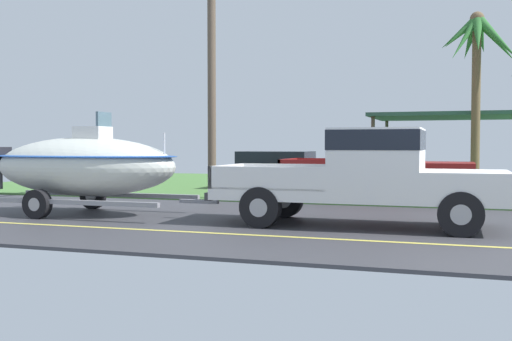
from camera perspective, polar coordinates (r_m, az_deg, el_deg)
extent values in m
cube|color=#38383D|center=(12.16, 18.30, -5.48)|extent=(36.00, 8.00, 0.06)
cube|color=#477538|center=(23.11, 18.38, -1.71)|extent=(36.00, 14.00, 0.11)
cube|color=#DBCC4C|center=(10.37, 18.27, -6.64)|extent=(34.20, 0.12, 0.01)
cube|color=silver|center=(12.31, 9.50, -2.20)|extent=(5.64, 1.98, 0.22)
cube|color=silver|center=(12.14, 19.02, -0.94)|extent=(1.58, 1.98, 0.38)
cube|color=silver|center=(12.22, 11.35, 1.08)|extent=(1.69, 1.98, 1.20)
cube|color=black|center=(12.22, 11.37, 2.80)|extent=(1.71, 2.00, 0.38)
cube|color=#9D9D9D|center=(12.66, 2.17, -1.45)|extent=(2.37, 1.98, 0.04)
cube|color=silver|center=(13.56, 3.30, -0.33)|extent=(2.37, 0.08, 0.45)
cube|color=silver|center=(11.74, 0.87, -0.75)|extent=(2.37, 0.08, 0.45)
cube|color=silver|center=(13.01, -2.67, -0.44)|extent=(0.08, 1.98, 0.45)
cube|color=#333338|center=(13.08, -3.08, -2.16)|extent=(0.12, 1.78, 0.16)
sphere|color=#B2B2B7|center=(13.12, -3.57, -1.93)|extent=(0.10, 0.10, 0.10)
cylinder|color=black|center=(13.06, 18.60, -3.04)|extent=(0.80, 0.28, 0.80)
cylinder|color=#9E9EA3|center=(13.06, 18.60, -3.04)|extent=(0.36, 0.29, 0.36)
cylinder|color=black|center=(11.31, 18.62, -3.87)|extent=(0.80, 0.28, 0.80)
cylinder|color=#9E9EA3|center=(11.31, 18.62, -3.87)|extent=(0.36, 0.29, 0.36)
cylinder|color=black|center=(13.56, 2.73, -2.72)|extent=(0.80, 0.28, 0.80)
cylinder|color=#9E9EA3|center=(13.56, 2.73, -2.72)|extent=(0.36, 0.29, 0.36)
cylinder|color=black|center=(11.89, 0.43, -3.44)|extent=(0.80, 0.28, 0.80)
cylinder|color=#9E9EA3|center=(11.89, 0.43, -3.44)|extent=(0.36, 0.29, 0.36)
cube|color=gray|center=(13.31, -5.36, -2.91)|extent=(0.90, 0.10, 0.08)
cube|color=gray|center=(15.56, -13.63, -2.19)|extent=(4.88, 0.12, 0.10)
cube|color=gray|center=(13.89, -18.05, -2.79)|extent=(4.88, 0.12, 0.10)
cylinder|color=black|center=(15.87, -15.00, -2.33)|extent=(0.64, 0.22, 0.64)
cylinder|color=#9E9EA3|center=(15.87, -15.00, -2.33)|extent=(0.29, 0.23, 0.29)
cylinder|color=black|center=(14.15, -19.79, -2.97)|extent=(0.64, 0.22, 0.64)
cylinder|color=#9E9EA3|center=(14.15, -19.79, -2.97)|extent=(0.29, 0.23, 0.29)
ellipsoid|color=silver|center=(14.67, -15.75, 0.36)|extent=(4.58, 2.01, 1.36)
ellipsoid|color=#1E4CA5|center=(14.66, -15.76, 1.29)|extent=(4.67, 2.05, 0.12)
cube|color=silver|center=(14.53, -15.03, 2.71)|extent=(0.70, 0.60, 0.65)
cube|color=slate|center=(14.38, -14.05, 4.61)|extent=(0.06, 0.56, 0.36)
cube|color=black|center=(16.14, -22.85, 1.05)|extent=(0.36, 0.44, 0.56)
cylinder|color=#4C4C51|center=(16.16, -22.83, -0.28)|extent=(0.12, 0.12, 0.75)
cylinder|color=silver|center=(13.61, -8.58, 2.47)|extent=(0.04, 0.04, 0.50)
cube|color=maroon|center=(18.00, 11.19, -0.75)|extent=(5.38, 2.02, 0.22)
cube|color=maroon|center=(17.84, 17.38, 0.12)|extent=(1.51, 2.02, 0.38)
cube|color=maroon|center=(17.93, 12.40, 1.47)|extent=(1.61, 2.02, 1.18)
cube|color=black|center=(17.93, 12.41, 2.63)|extent=(1.63, 2.04, 0.38)
cube|color=#621111|center=(18.25, 6.33, -0.27)|extent=(2.26, 2.02, 0.04)
cube|color=maroon|center=(19.19, 6.94, 0.47)|extent=(2.26, 0.08, 0.45)
cube|color=maroon|center=(17.30, 5.66, 0.27)|extent=(2.26, 0.08, 0.45)
cube|color=maroon|center=(18.50, 3.03, 0.42)|extent=(0.08, 2.02, 0.45)
cube|color=#333338|center=(18.55, 2.73, -0.80)|extent=(0.12, 1.81, 0.16)
sphere|color=#B2B2B7|center=(18.58, 2.38, -0.64)|extent=(0.10, 0.10, 0.10)
cylinder|color=black|center=(18.77, 17.18, -1.39)|extent=(0.80, 0.28, 0.80)
cylinder|color=#9E9EA3|center=(18.77, 17.18, -1.39)|extent=(0.36, 0.29, 0.36)
cylinder|color=black|center=(16.98, 17.05, -1.78)|extent=(0.80, 0.28, 0.80)
cylinder|color=#9E9EA3|center=(16.98, 17.05, -1.78)|extent=(0.36, 0.29, 0.36)
cylinder|color=black|center=(19.17, 6.56, -1.22)|extent=(0.80, 0.28, 0.80)
cylinder|color=#9E9EA3|center=(19.17, 6.56, -1.22)|extent=(0.36, 0.29, 0.36)
cylinder|color=black|center=(17.43, 5.34, -1.58)|extent=(0.80, 0.28, 0.80)
cylinder|color=#9E9EA3|center=(17.43, 5.34, -1.58)|extent=(0.36, 0.29, 0.36)
cube|color=#B21E19|center=(21.47, 2.45, -0.46)|extent=(4.43, 1.87, 0.70)
cube|color=black|center=(21.51, 1.89, 1.14)|extent=(2.48, 1.72, 0.50)
cylinder|color=black|center=(21.94, 6.85, -0.94)|extent=(0.66, 0.22, 0.66)
cylinder|color=#9E9EA3|center=(21.94, 6.85, -0.94)|extent=(0.30, 0.23, 0.30)
cylinder|color=black|center=(20.29, 5.88, -1.21)|extent=(0.66, 0.22, 0.66)
cylinder|color=#9E9EA3|center=(20.29, 5.88, -1.21)|extent=(0.30, 0.23, 0.30)
cylinder|color=black|center=(22.74, -0.61, -0.80)|extent=(0.66, 0.22, 0.66)
cylinder|color=#9E9EA3|center=(22.74, -0.61, -0.80)|extent=(0.30, 0.23, 0.30)
cylinder|color=black|center=(21.15, -2.11, -1.05)|extent=(0.66, 0.22, 0.66)
cylinder|color=#9E9EA3|center=(21.15, -2.11, -1.05)|extent=(0.30, 0.23, 0.30)
cylinder|color=#4C4238|center=(27.85, 12.12, 1.81)|extent=(0.14, 0.14, 2.68)
cylinder|color=#4C4238|center=(23.31, 10.87, 1.71)|extent=(0.14, 0.14, 2.68)
cube|color=#2D5647|center=(25.42, 18.79, 4.86)|extent=(6.90, 5.07, 0.14)
cylinder|color=brown|center=(22.55, 19.88, 5.76)|extent=(0.30, 0.43, 5.96)
cone|color=#2D6B2D|center=(22.79, 21.53, 11.51)|extent=(1.51, 0.44, 1.60)
cone|color=#2D6B2D|center=(23.17, 21.54, 11.29)|extent=(1.65, 1.12, 1.66)
cone|color=#2D6B2D|center=(23.50, 20.27, 11.72)|extent=(0.76, 1.67, 1.34)
cone|color=#2D6B2D|center=(23.35, 19.44, 11.50)|extent=(0.87, 1.50, 1.49)
cone|color=#2D6B2D|center=(23.15, 18.45, 12.03)|extent=(1.49, 0.99, 1.14)
cone|color=#2D6B2D|center=(22.60, 18.62, 12.08)|extent=(1.38, 0.85, 1.26)
cone|color=#2D6B2D|center=(22.26, 18.95, 11.61)|extent=(1.17, 1.44, 1.69)
cone|color=#2D6B2D|center=(22.32, 20.04, 11.90)|extent=(0.46, 1.34, 1.49)
cone|color=#2D6B2D|center=(22.43, 21.55, 11.53)|extent=(1.66, 1.28, 1.74)
sphere|color=brown|center=(22.92, 19.99, 13.21)|extent=(0.48, 0.48, 0.48)
cylinder|color=brown|center=(17.96, -4.17, 9.56)|extent=(0.24, 0.24, 7.69)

